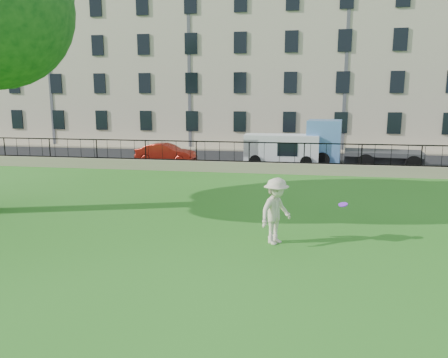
% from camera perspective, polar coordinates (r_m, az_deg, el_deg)
% --- Properties ---
extents(ground, '(120.00, 120.00, 0.00)m').
position_cam_1_polar(ground, '(12.87, -2.78, -8.42)').
color(ground, '#29731B').
rests_on(ground, ground).
extents(retaining_wall, '(50.00, 0.40, 0.60)m').
position_cam_1_polar(retaining_wall, '(24.33, 3.28, 1.53)').
color(retaining_wall, gray).
rests_on(retaining_wall, ground).
extents(iron_railing, '(50.00, 0.05, 1.13)m').
position_cam_1_polar(iron_railing, '(24.20, 3.30, 3.52)').
color(iron_railing, black).
rests_on(iron_railing, retaining_wall).
extents(street, '(60.00, 9.00, 0.01)m').
position_cam_1_polar(street, '(28.99, 4.31, 2.44)').
color(street, black).
rests_on(street, ground).
extents(sidewalk, '(60.00, 1.40, 0.12)m').
position_cam_1_polar(sidewalk, '(34.12, 5.14, 3.80)').
color(sidewalk, gray).
rests_on(sidewalk, ground).
extents(building_row, '(56.40, 10.40, 13.80)m').
position_cam_1_polar(building_row, '(39.60, 5.99, 14.70)').
color(building_row, '#C1B19A').
rests_on(building_row, ground).
extents(man, '(1.30, 1.44, 1.94)m').
position_cam_1_polar(man, '(12.69, 6.81, -4.18)').
color(man, beige).
rests_on(man, ground).
extents(frisbee, '(0.31, 0.32, 0.12)m').
position_cam_1_polar(frisbee, '(13.20, 15.28, -3.23)').
color(frisbee, '#8B2AEE').
extents(red_sedan, '(3.84, 1.54, 1.24)m').
position_cam_1_polar(red_sedan, '(27.90, -7.58, 3.33)').
color(red_sedan, maroon).
rests_on(red_sedan, street).
extents(white_van, '(4.49, 1.81, 1.87)m').
position_cam_1_polar(white_van, '(27.18, 7.45, 3.80)').
color(white_van, white).
rests_on(white_van, street).
extents(blue_truck, '(6.78, 3.05, 2.75)m').
position_cam_1_polar(blue_truck, '(27.68, 17.65, 4.42)').
color(blue_truck, '#527FC0').
rests_on(blue_truck, street).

